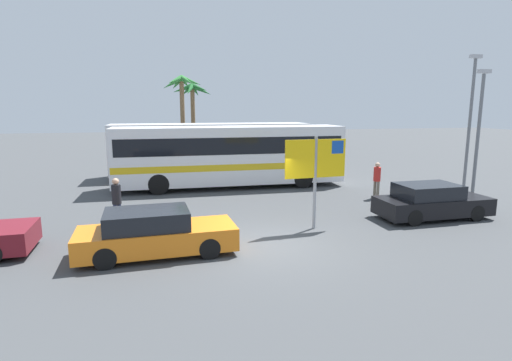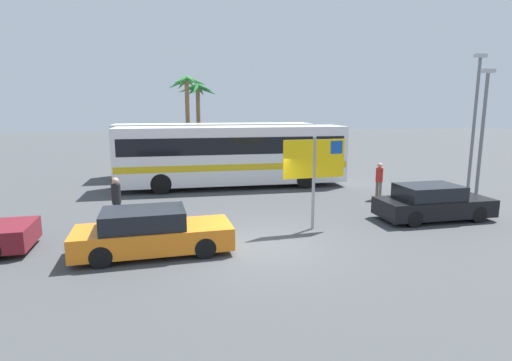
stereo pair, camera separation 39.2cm
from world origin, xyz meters
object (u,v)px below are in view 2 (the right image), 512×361
object	(u,v)px
pedestrian_crossing_lot	(116,198)
ferry_sign	(315,162)
bus_front_coach	(232,153)
bus_rear_coach	(215,147)
pedestrian_near_sign	(379,178)
car_black	(432,203)
car_orange	(151,233)

from	to	relation	value
pedestrian_crossing_lot	ferry_sign	bearing A→B (deg)	-150.67
bus_front_coach	bus_rear_coach	bearing A→B (deg)	98.24
ferry_sign	pedestrian_near_sign	bearing A→B (deg)	36.30
car_black	pedestrian_near_sign	size ratio (longest dim) A/B	2.56
bus_front_coach	pedestrian_crossing_lot	size ratio (longest dim) A/B	6.70
pedestrian_near_sign	pedestrian_crossing_lot	world-z (taller)	pedestrian_crossing_lot
bus_rear_coach	ferry_sign	xyz separation A→B (m)	(2.28, -11.80, 0.54)
bus_rear_coach	pedestrian_crossing_lot	distance (m)	11.14
pedestrian_near_sign	bus_rear_coach	bearing A→B (deg)	-72.95
bus_front_coach	pedestrian_crossing_lot	xyz separation A→B (m)	(-4.99, -6.36, -0.74)
ferry_sign	car_orange	bearing A→B (deg)	-169.69
ferry_sign	car_black	size ratio (longest dim) A/B	0.75
ferry_sign	car_orange	world-z (taller)	ferry_sign
pedestrian_crossing_lot	car_orange	bearing A→B (deg)	156.66
bus_rear_coach	ferry_sign	size ratio (longest dim) A/B	3.68
bus_front_coach	pedestrian_near_sign	xyz separation A→B (m)	(6.17, -4.16, -0.80)
car_black	pedestrian_crossing_lot	bearing A→B (deg)	171.94
bus_rear_coach	pedestrian_near_sign	size ratio (longest dim) A/B	7.04
car_black	pedestrian_crossing_lot	xyz separation A→B (m)	(-11.47, 1.33, 0.41)
bus_front_coach	car_orange	xyz separation A→B (m)	(-3.65, -9.39, -1.15)
car_orange	pedestrian_near_sign	size ratio (longest dim) A/B	2.69
pedestrian_near_sign	pedestrian_crossing_lot	size ratio (longest dim) A/B	0.95
ferry_sign	bus_front_coach	bearing A→B (deg)	97.84
pedestrian_near_sign	car_orange	bearing A→B (deg)	5.00
pedestrian_near_sign	pedestrian_crossing_lot	distance (m)	11.37
ferry_sign	car_black	bearing A→B (deg)	-0.97
bus_rear_coach	pedestrian_near_sign	bearing A→B (deg)	-49.90
bus_rear_coach	bus_front_coach	bearing A→B (deg)	-81.76
pedestrian_near_sign	pedestrian_crossing_lot	bearing A→B (deg)	-11.86
bus_rear_coach	pedestrian_near_sign	distance (m)	10.47
ferry_sign	car_black	xyz separation A→B (m)	(4.75, 0.28, -1.69)
pedestrian_near_sign	bus_front_coach	bearing A→B (deg)	-57.02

